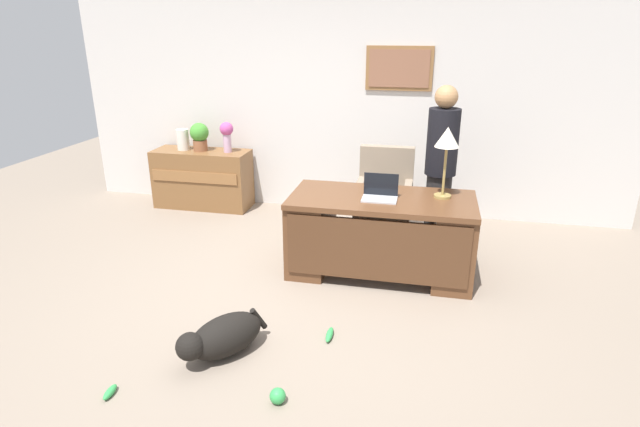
{
  "coord_description": "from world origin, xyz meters",
  "views": [
    {
      "loc": [
        1.07,
        -3.76,
        2.29
      ],
      "look_at": [
        0.18,
        0.3,
        0.75
      ],
      "focal_mm": 28.68,
      "sensor_mm": 36.0,
      "label": 1
    }
  ],
  "objects_px": {
    "vase_empty": "(183,140)",
    "dog_toy_ball": "(278,396)",
    "desk": "(380,233)",
    "armchair": "(384,199)",
    "person_standing": "(440,168)",
    "dog_toy_bone": "(110,392)",
    "credenza": "(203,179)",
    "potted_plant": "(200,136)",
    "dog_lying": "(222,337)",
    "laptop": "(380,193)",
    "desk_lamp": "(447,142)",
    "dog_toy_plush": "(330,335)",
    "vase_with_flowers": "(227,134)"
  },
  "relations": [
    {
      "from": "armchair",
      "to": "vase_empty",
      "type": "height_order",
      "value": "same"
    },
    {
      "from": "laptop",
      "to": "desk_lamp",
      "type": "height_order",
      "value": "desk_lamp"
    },
    {
      "from": "dog_toy_plush",
      "to": "dog_lying",
      "type": "bearing_deg",
      "value": -152.02
    },
    {
      "from": "vase_with_flowers",
      "to": "dog_toy_plush",
      "type": "xyz_separation_m",
      "value": [
        1.87,
        -2.68,
        -0.97
      ]
    },
    {
      "from": "desk",
      "to": "credenza",
      "type": "distance_m",
      "value": 2.91
    },
    {
      "from": "dog_lying",
      "to": "vase_empty",
      "type": "relative_size",
      "value": 2.47
    },
    {
      "from": "person_standing",
      "to": "dog_toy_ball",
      "type": "distance_m",
      "value": 3.01
    },
    {
      "from": "dog_toy_ball",
      "to": "dog_toy_bone",
      "type": "relative_size",
      "value": 0.71
    },
    {
      "from": "dog_toy_ball",
      "to": "dog_lying",
      "type": "bearing_deg",
      "value": 143.22
    },
    {
      "from": "person_standing",
      "to": "potted_plant",
      "type": "height_order",
      "value": "person_standing"
    },
    {
      "from": "laptop",
      "to": "potted_plant",
      "type": "xyz_separation_m",
      "value": [
        -2.48,
        1.5,
        0.12
      ]
    },
    {
      "from": "dog_toy_bone",
      "to": "dog_toy_plush",
      "type": "relative_size",
      "value": 0.75
    },
    {
      "from": "desk",
      "to": "armchair",
      "type": "relative_size",
      "value": 1.68
    },
    {
      "from": "desk",
      "to": "credenza",
      "type": "height_order",
      "value": "desk"
    },
    {
      "from": "dog_lying",
      "to": "desk_lamp",
      "type": "distance_m",
      "value": 2.57
    },
    {
      "from": "credenza",
      "to": "vase_empty",
      "type": "bearing_deg",
      "value": 179.66
    },
    {
      "from": "credenza",
      "to": "armchair",
      "type": "xyz_separation_m",
      "value": [
        2.45,
        -0.59,
        0.09
      ]
    },
    {
      "from": "dog_toy_bone",
      "to": "vase_with_flowers",
      "type": "bearing_deg",
      "value": 99.2
    },
    {
      "from": "armchair",
      "to": "person_standing",
      "type": "height_order",
      "value": "person_standing"
    },
    {
      "from": "credenza",
      "to": "dog_toy_ball",
      "type": "height_order",
      "value": "credenza"
    },
    {
      "from": "vase_empty",
      "to": "dog_toy_ball",
      "type": "distance_m",
      "value": 4.24
    },
    {
      "from": "vase_with_flowers",
      "to": "potted_plant",
      "type": "relative_size",
      "value": 1.07
    },
    {
      "from": "vase_empty",
      "to": "dog_lying",
      "type": "bearing_deg",
      "value": -60.16
    },
    {
      "from": "laptop",
      "to": "dog_lying",
      "type": "bearing_deg",
      "value": -121.62
    },
    {
      "from": "potted_plant",
      "to": "dog_toy_bone",
      "type": "bearing_deg",
      "value": -75.15
    },
    {
      "from": "potted_plant",
      "to": "dog_toy_bone",
      "type": "xyz_separation_m",
      "value": [
        0.96,
        -3.63,
        -0.93
      ]
    },
    {
      "from": "credenza",
      "to": "potted_plant",
      "type": "relative_size",
      "value": 3.48
    },
    {
      "from": "desk",
      "to": "credenza",
      "type": "xyz_separation_m",
      "value": [
        -2.5,
        1.49,
        -0.04
      ]
    },
    {
      "from": "vase_with_flowers",
      "to": "dog_toy_bone",
      "type": "relative_size",
      "value": 2.58
    },
    {
      "from": "armchair",
      "to": "dog_lying",
      "type": "distance_m",
      "value": 2.66
    },
    {
      "from": "vase_with_flowers",
      "to": "dog_toy_ball",
      "type": "distance_m",
      "value": 3.97
    },
    {
      "from": "vase_with_flowers",
      "to": "potted_plant",
      "type": "height_order",
      "value": "vase_with_flowers"
    },
    {
      "from": "person_standing",
      "to": "laptop",
      "type": "height_order",
      "value": "person_standing"
    },
    {
      "from": "dog_toy_ball",
      "to": "laptop",
      "type": "bearing_deg",
      "value": 77.95
    },
    {
      "from": "desk",
      "to": "dog_toy_plush",
      "type": "xyz_separation_m",
      "value": [
        -0.26,
        -1.19,
        -0.39
      ]
    },
    {
      "from": "dog_lying",
      "to": "laptop",
      "type": "distance_m",
      "value": 1.95
    },
    {
      "from": "desk",
      "to": "laptop",
      "type": "height_order",
      "value": "laptop"
    },
    {
      "from": "credenza",
      "to": "desk_lamp",
      "type": "relative_size",
      "value": 1.9
    },
    {
      "from": "dog_toy_ball",
      "to": "dog_toy_plush",
      "type": "xyz_separation_m",
      "value": [
        0.18,
        0.79,
        -0.03
      ]
    },
    {
      "from": "person_standing",
      "to": "desk_lamp",
      "type": "xyz_separation_m",
      "value": [
        0.02,
        -0.59,
        0.4
      ]
    },
    {
      "from": "dog_lying",
      "to": "vase_with_flowers",
      "type": "distance_m",
      "value": 3.37
    },
    {
      "from": "armchair",
      "to": "desk_lamp",
      "type": "bearing_deg",
      "value": -51.25
    },
    {
      "from": "dog_lying",
      "to": "desk_lamp",
      "type": "relative_size",
      "value": 1.0
    },
    {
      "from": "laptop",
      "to": "vase_empty",
      "type": "height_order",
      "value": "vase_empty"
    },
    {
      "from": "armchair",
      "to": "person_standing",
      "type": "xyz_separation_m",
      "value": [
        0.58,
        -0.16,
        0.43
      ]
    },
    {
      "from": "vase_with_flowers",
      "to": "dog_toy_bone",
      "type": "bearing_deg",
      "value": -80.8
    },
    {
      "from": "potted_plant",
      "to": "dog_toy_ball",
      "type": "height_order",
      "value": "potted_plant"
    },
    {
      "from": "vase_empty",
      "to": "dog_toy_ball",
      "type": "relative_size",
      "value": 2.54
    },
    {
      "from": "credenza",
      "to": "dog_toy_ball",
      "type": "distance_m",
      "value": 4.04
    },
    {
      "from": "dog_lying",
      "to": "desk_lamp",
      "type": "height_order",
      "value": "desk_lamp"
    }
  ]
}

